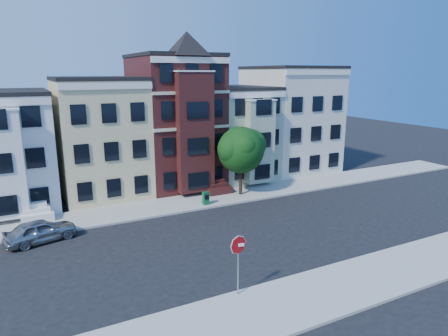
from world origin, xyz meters
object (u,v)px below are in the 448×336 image
newspaper_box (206,198)px  stop_sign (238,261)px  street_tree (241,153)px  parked_car (41,231)px

newspaper_box → stop_sign: size_ratio=0.31×
newspaper_box → street_tree: bearing=16.3°
street_tree → stop_sign: (-8.16, -14.17, -1.99)m
stop_sign → street_tree: bearing=71.5°
street_tree → parked_car: 16.78m
parked_car → stop_sign: (8.10, -11.50, 1.13)m
street_tree → newspaper_box: (-3.90, -1.15, -3.18)m
street_tree → newspaper_box: 5.16m
newspaper_box → stop_sign: (-4.26, -13.01, 1.19)m
street_tree → newspaper_box: street_tree is taller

